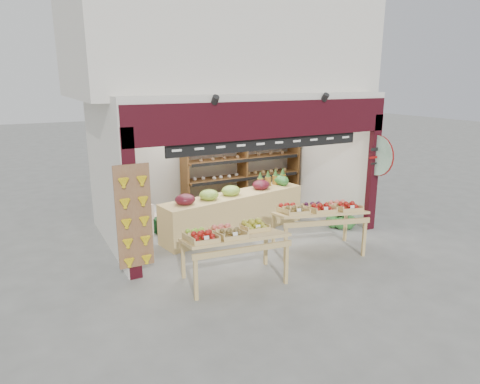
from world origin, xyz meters
name	(u,v)px	position (x,y,z in m)	size (l,w,h in m)	color
ground	(244,234)	(0.00, 0.00, 0.00)	(60.00, 60.00, 0.00)	slate
shop_structure	(212,56)	(0.00, 1.61, 3.92)	(6.36, 5.12, 5.40)	silver
banana_board	(135,219)	(-2.73, -1.17, 1.12)	(0.60, 0.15, 1.80)	olive
gift_sign	(377,155)	(2.75, -1.15, 1.75)	(0.04, 0.93, 0.92)	#ADDABF
back_shelving	(243,162)	(0.94, 1.84, 1.27)	(3.34, 0.55, 2.03)	brown
refrigerator	(121,198)	(-2.40, 1.41, 0.80)	(0.62, 0.62, 1.60)	silver
cardboard_stack	(149,222)	(-1.89, 1.02, 0.27)	(1.09, 0.90, 0.73)	beige
mid_counter	(234,211)	(-0.14, 0.23, 0.48)	(3.61, 1.29, 1.11)	tan
display_table_left	(227,236)	(-1.38, -1.93, 0.84)	(1.80, 1.14, 1.07)	tan
display_table_right	(319,210)	(0.84, -1.57, 0.86)	(1.93, 1.41, 1.09)	tan
watermelon_pile	(341,218)	(2.26, -0.63, 0.20)	(0.73, 0.70, 0.53)	#1A4F20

